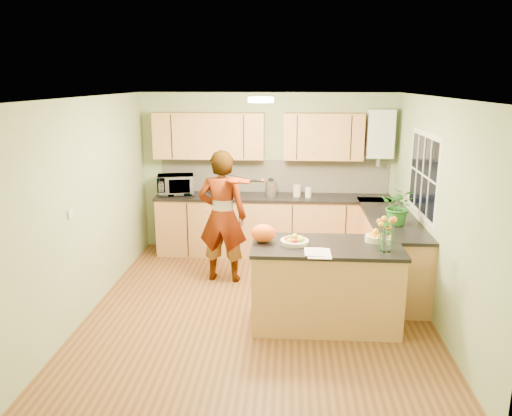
{
  "coord_description": "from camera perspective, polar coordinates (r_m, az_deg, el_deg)",
  "views": [
    {
      "loc": [
        0.33,
        -5.59,
        2.68
      ],
      "look_at": [
        -0.07,
        0.5,
        1.11
      ],
      "focal_mm": 35.0,
      "sensor_mm": 36.0,
      "label": 1
    }
  ],
  "objects": [
    {
      "name": "floor",
      "position": [
        6.2,
        0.35,
        -11.19
      ],
      "size": [
        4.5,
        4.5,
        0.0
      ],
      "primitive_type": "plane",
      "color": "brown",
      "rests_on": "ground"
    },
    {
      "name": "ceiling",
      "position": [
        5.6,
        0.39,
        12.56
      ],
      "size": [
        4.0,
        4.5,
        0.02
      ],
      "primitive_type": "cube",
      "color": "white",
      "rests_on": "wall_back"
    },
    {
      "name": "wall_back",
      "position": [
        7.97,
        1.34,
        4.06
      ],
      "size": [
        4.0,
        0.02,
        2.5
      ],
      "primitive_type": "cube",
      "color": "#8DA374",
      "rests_on": "floor"
    },
    {
      "name": "wall_front",
      "position": [
        3.64,
        -1.78,
        -8.71
      ],
      "size": [
        4.0,
        0.02,
        2.5
      ],
      "primitive_type": "cube",
      "color": "#8DA374",
      "rests_on": "floor"
    },
    {
      "name": "wall_left",
      "position": [
        6.22,
        -18.36,
        0.36
      ],
      "size": [
        0.02,
        4.5,
        2.5
      ],
      "primitive_type": "cube",
      "color": "#8DA374",
      "rests_on": "floor"
    },
    {
      "name": "wall_right",
      "position": [
        6.0,
        19.8,
        -0.25
      ],
      "size": [
        0.02,
        4.5,
        2.5
      ],
      "primitive_type": "cube",
      "color": "#8DA374",
      "rests_on": "floor"
    },
    {
      "name": "back_counter",
      "position": [
        7.86,
        1.94,
        -1.94
      ],
      "size": [
        3.64,
        0.62,
        0.94
      ],
      "color": "#BE854C",
      "rests_on": "floor"
    },
    {
      "name": "right_counter",
      "position": [
        6.94,
        14.99,
        -4.67
      ],
      "size": [
        0.62,
        2.24,
        0.94
      ],
      "color": "#BE854C",
      "rests_on": "floor"
    },
    {
      "name": "splashback",
      "position": [
        7.96,
        2.05,
        3.68
      ],
      "size": [
        3.6,
        0.02,
        0.52
      ],
      "primitive_type": "cube",
      "color": "beige",
      "rests_on": "back_counter"
    },
    {
      "name": "upper_cabinets",
      "position": [
        7.73,
        -0.01,
        8.24
      ],
      "size": [
        3.2,
        0.34,
        0.7
      ],
      "color": "#BE854C",
      "rests_on": "wall_back"
    },
    {
      "name": "boiler",
      "position": [
        7.84,
        13.97,
        8.25
      ],
      "size": [
        0.4,
        0.3,
        0.86
      ],
      "color": "silver",
      "rests_on": "wall_back"
    },
    {
      "name": "window_right",
      "position": [
        6.5,
        18.55,
        3.64
      ],
      "size": [
        0.01,
        1.3,
        1.05
      ],
      "color": "silver",
      "rests_on": "wall_right"
    },
    {
      "name": "light_switch",
      "position": [
        5.67,
        -20.48,
        -0.62
      ],
      "size": [
        0.02,
        0.09,
        0.09
      ],
      "primitive_type": "cube",
      "color": "silver",
      "rests_on": "wall_left"
    },
    {
      "name": "ceiling_lamp",
      "position": [
        5.9,
        0.56,
        12.27
      ],
      "size": [
        0.3,
        0.3,
        0.07
      ],
      "color": "#FFEABF",
      "rests_on": "ceiling"
    },
    {
      "name": "peninsula_island",
      "position": [
        5.68,
        7.91,
        -8.64
      ],
      "size": [
        1.64,
        0.84,
        0.94
      ],
      "color": "#BE854C",
      "rests_on": "floor"
    },
    {
      "name": "fruit_dish",
      "position": [
        5.48,
        4.44,
        -3.67
      ],
      "size": [
        0.31,
        0.31,
        0.11
      ],
      "color": "beige",
      "rests_on": "peninsula_island"
    },
    {
      "name": "orange_bowl",
      "position": [
        5.71,
        13.51,
        -3.18
      ],
      "size": [
        0.23,
        0.23,
        0.14
      ],
      "color": "beige",
      "rests_on": "peninsula_island"
    },
    {
      "name": "flower_vase",
      "position": [
        5.33,
        14.77,
        -1.65
      ],
      "size": [
        0.25,
        0.25,
        0.47
      ],
      "rotation": [
        0.0,
        0.0,
        0.15
      ],
      "color": "silver",
      "rests_on": "peninsula_island"
    },
    {
      "name": "orange_bag",
      "position": [
        5.52,
        0.83,
        -2.9
      ],
      "size": [
        0.32,
        0.3,
        0.2
      ],
      "primitive_type": "ellipsoid",
      "rotation": [
        0.0,
        0.0,
        -0.31
      ],
      "color": "#FF5E15",
      "rests_on": "peninsula_island"
    },
    {
      "name": "papers",
      "position": [
        5.22,
        7.21,
        -5.14
      ],
      "size": [
        0.24,
        0.33,
        0.01
      ],
      "primitive_type": "cube",
      "color": "white",
      "rests_on": "peninsula_island"
    },
    {
      "name": "violinist",
      "position": [
        6.71,
        -3.86,
        -0.98
      ],
      "size": [
        0.7,
        0.49,
        1.81
      ],
      "primitive_type": "imported",
      "rotation": [
        0.0,
        0.0,
        3.05
      ],
      "color": "#DFAD88",
      "rests_on": "floor"
    },
    {
      "name": "violin",
      "position": [
        6.35,
        -2.42,
        3.17
      ],
      "size": [
        0.65,
        0.57,
        0.16
      ],
      "primitive_type": null,
      "rotation": [
        0.17,
        0.0,
        -0.61
      ],
      "color": "#581405",
      "rests_on": "violinist"
    },
    {
      "name": "microwave",
      "position": [
        7.91,
        -9.17,
        2.65
      ],
      "size": [
        0.62,
        0.49,
        0.31
      ],
      "primitive_type": "imported",
      "rotation": [
        0.0,
        0.0,
        0.22
      ],
      "color": "silver",
      "rests_on": "back_counter"
    },
    {
      "name": "blue_box",
      "position": [
        7.74,
        -3.87,
        2.23
      ],
      "size": [
        0.34,
        0.3,
        0.23
      ],
      "primitive_type": "cube",
      "rotation": [
        0.0,
        0.0,
        0.41
      ],
      "color": "navy",
      "rests_on": "back_counter"
    },
    {
      "name": "kettle",
      "position": [
        7.68,
        1.73,
        2.34
      ],
      "size": [
        0.18,
        0.18,
        0.33
      ],
      "rotation": [
        0.0,
        0.0,
        0.25
      ],
      "color": "#ACACB1",
      "rests_on": "back_counter"
    },
    {
      "name": "jar_cream",
      "position": [
        7.71,
        4.71,
        2.0
      ],
      "size": [
        0.14,
        0.14,
        0.18
      ],
      "primitive_type": "cylinder",
      "rotation": [
        0.0,
        0.0,
        -0.22
      ],
      "color": "beige",
      "rests_on": "back_counter"
    },
    {
      "name": "jar_white",
      "position": [
        7.68,
        6.0,
        1.81
      ],
      "size": [
        0.11,
        0.11,
        0.15
      ],
      "primitive_type": "cylinder",
      "rotation": [
        0.0,
        0.0,
        0.17
      ],
      "color": "silver",
      "rests_on": "back_counter"
    },
    {
      "name": "potted_plant",
      "position": [
        6.39,
        16.04,
        0.21
      ],
      "size": [
        0.52,
        0.48,
        0.47
      ],
      "primitive_type": "imported",
      "rotation": [
        0.0,
        0.0,
        -0.32
      ],
      "color": "#286C24",
      "rests_on": "right_counter"
    }
  ]
}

